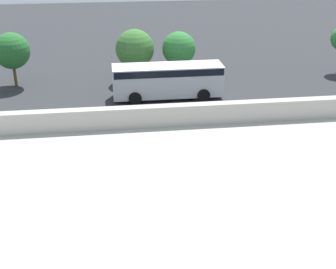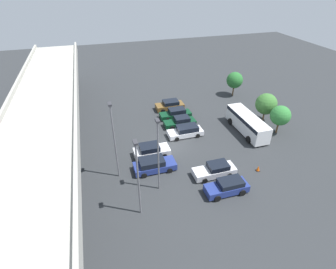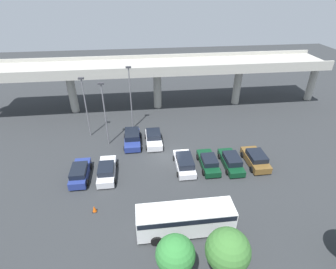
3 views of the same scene
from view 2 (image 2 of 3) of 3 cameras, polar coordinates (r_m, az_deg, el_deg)
The scene contains 18 objects.
ground_plane at distance 34.88m, azimuth 1.14°, elevation -2.14°, with size 115.91×115.91×0.00m, color #2D3033.
highway_overpass at distance 30.90m, azimuth -25.52°, elevation 3.52°, with size 55.35×7.36×7.89m.
parked_car_0 at distance 28.25m, azimuth 12.80°, elevation -11.03°, with size 1.99×4.53×1.56m.
parked_car_1 at distance 30.09m, azimuth 10.21°, elevation -7.61°, with size 2.04×4.84×1.53m.
parked_car_2 at distance 30.30m, azimuth -3.10°, elevation -6.58°, with size 2.25×4.84×1.58m.
parked_car_3 at distance 32.52m, azimuth -3.69°, elevation -3.51°, with size 2.23×4.44×1.59m.
parked_car_4 at distance 36.36m, azimuth 3.91°, elevation 0.74°, with size 2.15×4.89×1.52m.
parked_car_5 at distance 38.66m, azimuth 2.68°, elevation 2.78°, with size 2.01×4.66×1.43m.
parked_car_6 at distance 40.88m, azimuth 1.72°, elevation 4.61°, with size 2.03×4.88×1.48m.
parked_car_7 at distance 43.34m, azimuth 0.43°, elevation 6.41°, with size 2.23×4.58×1.54m.
shuttle_bus at distance 38.41m, azimuth 16.87°, elevation 2.54°, with size 8.19×2.55×2.53m.
lamp_post_near_aisle at distance 25.35m, azimuth -2.15°, elevation -3.67°, with size 0.70×0.35×8.40m.
lamp_post_mid_lot at distance 27.31m, azimuth -11.66°, elevation -0.56°, with size 0.70×0.35×9.08m.
lamp_post_by_overpass at distance 22.97m, azimuth -6.59°, elevation -8.61°, with size 0.70×0.35×8.27m.
tree_front_centre at distance 39.12m, azimuth 23.27°, elevation 3.81°, with size 2.75×2.75×4.12m.
tree_front_right at distance 41.66m, azimuth 20.59°, elevation 6.24°, with size 3.14×3.14×4.37m.
tree_front_far_right at distance 49.01m, azimuth 14.31°, elevation 11.39°, with size 2.87×2.87×4.37m.
traffic_cone at distance 32.14m, azimuth 19.04°, elevation -7.01°, with size 0.44×0.44×0.70m.
Camera 2 is at (-27.24, 8.86, 19.90)m, focal length 28.00 mm.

